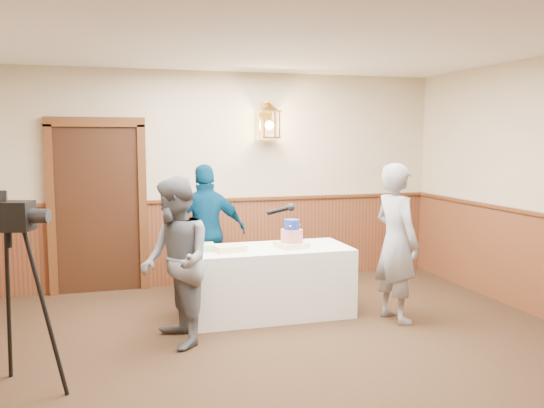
{
  "coord_description": "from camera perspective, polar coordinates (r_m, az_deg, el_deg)",
  "views": [
    {
      "loc": [
        -1.51,
        -4.01,
        1.93
      ],
      "look_at": [
        0.16,
        1.7,
        1.25
      ],
      "focal_mm": 38.0,
      "sensor_mm": 36.0,
      "label": 1
    }
  ],
  "objects": [
    {
      "name": "sheet_cake_green",
      "position": [
        6.14,
        -7.13,
        -4.28
      ],
      "size": [
        0.31,
        0.26,
        0.07
      ],
      "primitive_type": "cube",
      "rotation": [
        0.0,
        0.0,
        -0.07
      ],
      "color": "#A9E9A5",
      "rests_on": "display_table"
    },
    {
      "name": "assistant_p",
      "position": [
        6.9,
        -6.48,
        -2.82
      ],
      "size": [
        0.97,
        0.44,
        1.63
      ],
      "primitive_type": "imported",
      "rotation": [
        0.0,
        0.0,
        3.19
      ],
      "color": "#043052",
      "rests_on": "ground"
    },
    {
      "name": "baker",
      "position": [
        6.21,
        12.21,
        -3.76
      ],
      "size": [
        0.51,
        0.67,
        1.68
      ],
      "primitive_type": "imported",
      "rotation": [
        0.0,
        0.0,
        1.75
      ],
      "color": "gray",
      "rests_on": "ground"
    },
    {
      "name": "interviewer",
      "position": [
        5.42,
        -9.53,
        -5.67
      ],
      "size": [
        1.53,
        0.85,
        1.59
      ],
      "rotation": [
        0.0,
        0.0,
        -1.42
      ],
      "color": "slate",
      "rests_on": "ground"
    },
    {
      "name": "room_shell",
      "position": [
        4.72,
        1.74,
        1.53
      ],
      "size": [
        6.02,
        7.02,
        2.81
      ],
      "color": "#BEAF8E",
      "rests_on": "ground"
    },
    {
      "name": "sheet_cake_yellow",
      "position": [
        6.08,
        -4.22,
        -4.39
      ],
      "size": [
        0.34,
        0.28,
        0.06
      ],
      "primitive_type": "cube",
      "rotation": [
        0.0,
        0.0,
        0.13
      ],
      "color": "#F1CC90",
      "rests_on": "display_table"
    },
    {
      "name": "display_table",
      "position": [
        6.34,
        -0.51,
        -7.68
      ],
      "size": [
        1.8,
        0.8,
        0.75
      ],
      "primitive_type": "cube",
      "color": "white",
      "rests_on": "ground"
    },
    {
      "name": "tv_camera_rig",
      "position": [
        4.76,
        -24.37,
        -9.53
      ],
      "size": [
        0.58,
        0.54,
        1.48
      ],
      "rotation": [
        0.0,
        0.0,
        -0.29
      ],
      "color": "black",
      "rests_on": "ground"
    },
    {
      "name": "ground",
      "position": [
        4.71,
        4.13,
        -17.73
      ],
      "size": [
        7.0,
        7.0,
        0.0
      ],
      "primitive_type": "plane",
      "color": "#2F1E12",
      "rests_on": "ground"
    },
    {
      "name": "tiered_cake",
      "position": [
        6.25,
        1.97,
        -3.25
      ],
      "size": [
        0.35,
        0.35,
        0.31
      ],
      "rotation": [
        0.0,
        0.0,
        0.17
      ],
      "color": "beige",
      "rests_on": "display_table"
    }
  ]
}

